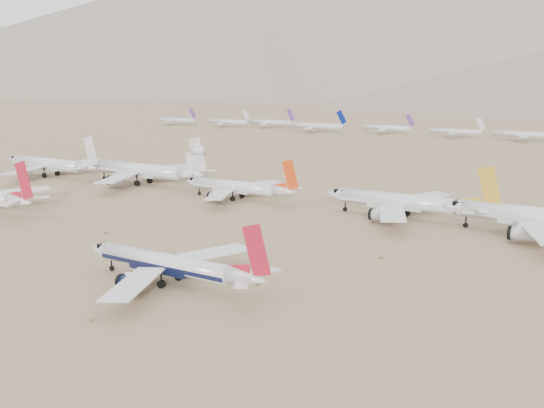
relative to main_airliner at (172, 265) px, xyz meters
The scene contains 7 objects.
ground 13.02m from the main_airliner, 146.01° to the left, with size 7000.00×7000.00×0.00m, color #7F674A.
main_airliner is the anchor object (origin of this frame).
row2_gold_tail 80.04m from the main_airliner, 75.90° to the left, with size 47.66×46.61×16.97m.
row2_orange_tail 83.63m from the main_airliner, 115.82° to the left, with size 41.56×40.66×14.83m.
row2_white_trijet 114.79m from the main_airliner, 135.53° to the left, with size 54.31×53.08×19.24m.
row2_white_twin 147.75m from the main_airliner, 149.71° to the left, with size 49.90×48.83×17.83m.
desert_scrub 25.84m from the main_airliner, 126.11° to the right, with size 261.14×121.67×0.63m.
Camera 1 is at (85.02, -91.96, 39.30)m, focal length 40.00 mm.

